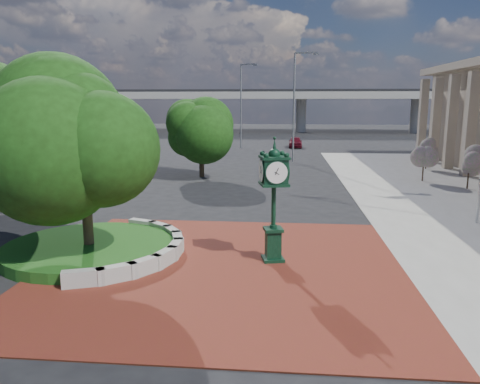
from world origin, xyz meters
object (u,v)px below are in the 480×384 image
parked_car (295,142)px  street_lamp_near (297,99)px  street_lamp_far (243,99)px  post_clock (274,195)px

parked_car → street_lamp_near: size_ratio=0.40×
parked_car → street_lamp_far: bearing=-166.8°
post_clock → street_lamp_far: bearing=96.5°
street_lamp_far → post_clock: bearing=-83.5°
parked_car → street_lamp_far: (-6.27, -1.35, 5.05)m
parked_car → street_lamp_far: 8.16m
post_clock → street_lamp_near: 27.66m
post_clock → street_lamp_far: 40.35m
post_clock → street_lamp_near: bearing=87.1°
street_lamp_near → street_lamp_far: (-5.96, 12.53, 0.00)m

